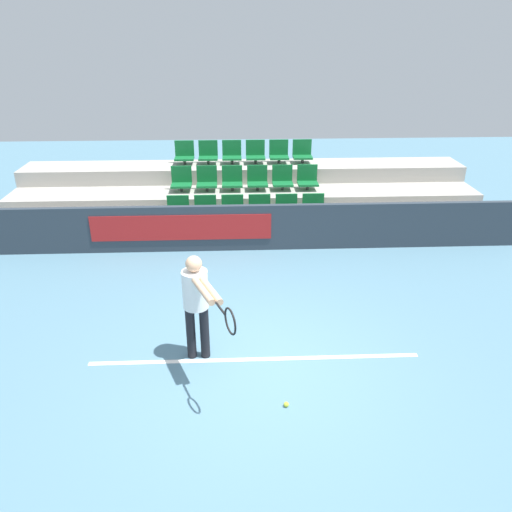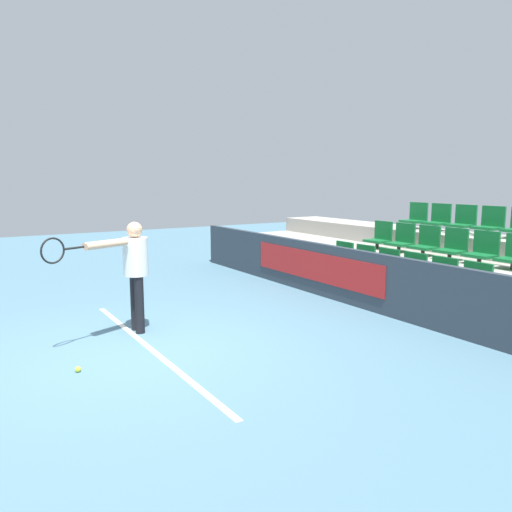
# 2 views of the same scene
# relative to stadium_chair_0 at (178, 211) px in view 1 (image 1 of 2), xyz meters

# --- Properties ---
(ground_plane) EXTENTS (30.00, 30.00, 0.00)m
(ground_plane) POSITION_rel_stadium_chair_0_xyz_m (1.49, -4.80, -0.61)
(ground_plane) COLOR slate
(court_baseline) EXTENTS (4.68, 0.08, 0.01)m
(court_baseline) POSITION_rel_stadium_chair_0_xyz_m (1.49, -4.56, -0.61)
(court_baseline) COLOR white
(court_baseline) RESTS_ON ground
(barrier_wall) EXTENTS (11.39, 0.14, 0.98)m
(barrier_wall) POSITION_rel_stadium_chair_0_xyz_m (1.46, -0.74, -0.12)
(barrier_wall) COLOR #2D3842
(barrier_wall) RESTS_ON ground
(bleacher_tier_front) EXTENTS (10.99, 1.07, 0.37)m
(bleacher_tier_front) POSITION_rel_stadium_chair_0_xyz_m (1.49, -0.13, -0.43)
(bleacher_tier_front) COLOR #ADA89E
(bleacher_tier_front) RESTS_ON ground
(bleacher_tier_middle) EXTENTS (10.99, 1.07, 0.74)m
(bleacher_tier_middle) POSITION_rel_stadium_chair_0_xyz_m (1.49, 0.94, -0.24)
(bleacher_tier_middle) COLOR #ADA89E
(bleacher_tier_middle) RESTS_ON ground
(bleacher_tier_back) EXTENTS (10.99, 1.07, 1.10)m
(bleacher_tier_back) POSITION_rel_stadium_chair_0_xyz_m (1.49, 2.01, -0.06)
(bleacher_tier_back) COLOR #ADA89E
(bleacher_tier_back) RESTS_ON ground
(stadium_chair_0) EXTENTS (0.48, 0.38, 0.57)m
(stadium_chair_0) POSITION_rel_stadium_chair_0_xyz_m (0.00, 0.00, 0.00)
(stadium_chair_0) COLOR #333333
(stadium_chair_0) RESTS_ON bleacher_tier_front
(stadium_chair_1) EXTENTS (0.48, 0.38, 0.57)m
(stadium_chair_1) POSITION_rel_stadium_chair_0_xyz_m (0.60, 0.00, 0.00)
(stadium_chair_1) COLOR #333333
(stadium_chair_1) RESTS_ON bleacher_tier_front
(stadium_chair_2) EXTENTS (0.48, 0.38, 0.57)m
(stadium_chair_2) POSITION_rel_stadium_chair_0_xyz_m (1.19, 0.00, 0.00)
(stadium_chair_2) COLOR #333333
(stadium_chair_2) RESTS_ON bleacher_tier_front
(stadium_chair_3) EXTENTS (0.48, 0.38, 0.57)m
(stadium_chair_3) POSITION_rel_stadium_chair_0_xyz_m (1.79, 0.00, 0.00)
(stadium_chair_3) COLOR #333333
(stadium_chair_3) RESTS_ON bleacher_tier_front
(stadium_chair_4) EXTENTS (0.48, 0.38, 0.57)m
(stadium_chair_4) POSITION_rel_stadium_chair_0_xyz_m (2.38, 0.00, 0.00)
(stadium_chair_4) COLOR #333333
(stadium_chair_4) RESTS_ON bleacher_tier_front
(stadium_chair_5) EXTENTS (0.48, 0.38, 0.57)m
(stadium_chair_5) POSITION_rel_stadium_chair_0_xyz_m (2.98, 0.00, 0.00)
(stadium_chair_5) COLOR #333333
(stadium_chair_5) RESTS_ON bleacher_tier_front
(stadium_chair_6) EXTENTS (0.48, 0.38, 0.57)m
(stadium_chair_6) POSITION_rel_stadium_chair_0_xyz_m (0.00, 1.07, 0.37)
(stadium_chair_6) COLOR #333333
(stadium_chair_6) RESTS_ON bleacher_tier_middle
(stadium_chair_7) EXTENTS (0.48, 0.38, 0.57)m
(stadium_chair_7) POSITION_rel_stadium_chair_0_xyz_m (0.60, 1.07, 0.37)
(stadium_chair_7) COLOR #333333
(stadium_chair_7) RESTS_ON bleacher_tier_middle
(stadium_chair_8) EXTENTS (0.48, 0.38, 0.57)m
(stadium_chair_8) POSITION_rel_stadium_chair_0_xyz_m (1.19, 1.07, 0.37)
(stadium_chair_8) COLOR #333333
(stadium_chair_8) RESTS_ON bleacher_tier_middle
(stadium_chair_9) EXTENTS (0.48, 0.38, 0.57)m
(stadium_chair_9) POSITION_rel_stadium_chair_0_xyz_m (1.79, 1.07, 0.37)
(stadium_chair_9) COLOR #333333
(stadium_chair_9) RESTS_ON bleacher_tier_middle
(stadium_chair_10) EXTENTS (0.48, 0.38, 0.57)m
(stadium_chair_10) POSITION_rel_stadium_chair_0_xyz_m (2.38, 1.07, 0.37)
(stadium_chair_10) COLOR #333333
(stadium_chair_10) RESTS_ON bleacher_tier_middle
(stadium_chair_11) EXTENTS (0.48, 0.38, 0.57)m
(stadium_chair_11) POSITION_rel_stadium_chair_0_xyz_m (2.98, 1.07, 0.37)
(stadium_chair_11) COLOR #333333
(stadium_chair_11) RESTS_ON bleacher_tier_middle
(stadium_chair_12) EXTENTS (0.48, 0.38, 0.57)m
(stadium_chair_12) POSITION_rel_stadium_chair_0_xyz_m (0.00, 2.14, 0.74)
(stadium_chair_12) COLOR #333333
(stadium_chair_12) RESTS_ON bleacher_tier_back
(stadium_chair_13) EXTENTS (0.48, 0.38, 0.57)m
(stadium_chair_13) POSITION_rel_stadium_chair_0_xyz_m (0.60, 2.14, 0.74)
(stadium_chair_13) COLOR #333333
(stadium_chair_13) RESTS_ON bleacher_tier_back
(stadium_chair_14) EXTENTS (0.48, 0.38, 0.57)m
(stadium_chair_14) POSITION_rel_stadium_chair_0_xyz_m (1.19, 2.14, 0.74)
(stadium_chair_14) COLOR #333333
(stadium_chair_14) RESTS_ON bleacher_tier_back
(stadium_chair_15) EXTENTS (0.48, 0.38, 0.57)m
(stadium_chair_15) POSITION_rel_stadium_chair_0_xyz_m (1.79, 2.14, 0.74)
(stadium_chair_15) COLOR #333333
(stadium_chair_15) RESTS_ON bleacher_tier_back
(stadium_chair_16) EXTENTS (0.48, 0.38, 0.57)m
(stadium_chair_16) POSITION_rel_stadium_chair_0_xyz_m (2.38, 2.14, 0.74)
(stadium_chair_16) COLOR #333333
(stadium_chair_16) RESTS_ON bleacher_tier_back
(stadium_chair_17) EXTENTS (0.48, 0.38, 0.57)m
(stadium_chair_17) POSITION_rel_stadium_chair_0_xyz_m (2.98, 2.14, 0.74)
(stadium_chair_17) COLOR #333333
(stadium_chair_17) RESTS_ON bleacher_tier_back
(tennis_player) EXTENTS (0.73, 1.50, 1.58)m
(tennis_player) POSITION_rel_stadium_chair_0_xyz_m (0.72, -4.51, 0.38)
(tennis_player) COLOR black
(tennis_player) RESTS_ON ground
(tennis_ball) EXTENTS (0.07, 0.07, 0.07)m
(tennis_ball) POSITION_rel_stadium_chair_0_xyz_m (1.84, -5.53, -0.58)
(tennis_ball) COLOR #CCDB33
(tennis_ball) RESTS_ON ground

